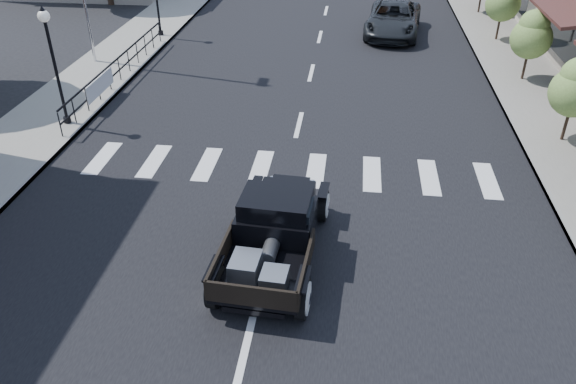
# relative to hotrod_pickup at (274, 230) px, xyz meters

# --- Properties ---
(ground) EXTENTS (120.00, 120.00, 0.00)m
(ground) POSITION_rel_hotrod_pickup_xyz_m (-0.18, 0.12, -0.81)
(ground) COLOR black
(ground) RESTS_ON ground
(road) EXTENTS (14.00, 80.00, 0.02)m
(road) POSITION_rel_hotrod_pickup_xyz_m (-0.18, 15.12, -0.80)
(road) COLOR black
(road) RESTS_ON ground
(road_markings) EXTENTS (12.00, 60.00, 0.06)m
(road_markings) POSITION_rel_hotrod_pickup_xyz_m (-0.18, 10.12, -0.81)
(road_markings) COLOR silver
(road_markings) RESTS_ON ground
(sidewalk_left) EXTENTS (3.00, 80.00, 0.15)m
(sidewalk_left) POSITION_rel_hotrod_pickup_xyz_m (-8.68, 15.12, -0.73)
(sidewalk_left) COLOR gray
(sidewalk_left) RESTS_ON ground
(sidewalk_right) EXTENTS (3.00, 80.00, 0.15)m
(sidewalk_right) POSITION_rel_hotrod_pickup_xyz_m (8.32, 15.12, -0.73)
(sidewalk_right) COLOR gray
(sidewalk_right) RESTS_ON ground
(railing) EXTENTS (0.08, 10.00, 1.00)m
(railing) POSITION_rel_hotrod_pickup_xyz_m (-7.48, 10.12, -0.16)
(railing) COLOR black
(railing) RESTS_ON sidewalk_left
(banner) EXTENTS (0.04, 2.20, 0.60)m
(banner) POSITION_rel_hotrod_pickup_xyz_m (-7.40, 8.12, -0.36)
(banner) COLOR silver
(banner) RESTS_ON sidewalk_left
(lamp_post_b) EXTENTS (0.36, 0.36, 3.78)m
(lamp_post_b) POSITION_rel_hotrod_pickup_xyz_m (-7.78, 6.12, 1.23)
(lamp_post_b) COLOR black
(lamp_post_b) RESTS_ON sidewalk_left
(small_tree_b) EXTENTS (1.51, 1.51, 2.52)m
(small_tree_b) POSITION_rel_hotrod_pickup_xyz_m (8.12, 6.77, 0.60)
(small_tree_b) COLOR olive
(small_tree_b) RESTS_ON sidewalk_right
(small_tree_c) EXTENTS (1.53, 1.53, 2.56)m
(small_tree_c) POSITION_rel_hotrod_pickup_xyz_m (8.12, 12.09, 0.62)
(small_tree_c) COLOR olive
(small_tree_c) RESTS_ON sidewalk_right
(small_tree_d) EXTENTS (1.56, 1.56, 2.59)m
(small_tree_d) POSITION_rel_hotrod_pickup_xyz_m (8.12, 17.32, 0.64)
(small_tree_d) COLOR olive
(small_tree_d) RESTS_ON sidewalk_right
(hotrod_pickup) EXTENTS (2.47, 4.80, 1.62)m
(hotrod_pickup) POSITION_rel_hotrod_pickup_xyz_m (0.00, 0.00, 0.00)
(hotrod_pickup) COLOR black
(hotrod_pickup) RESTS_ON ground
(second_car) EXTENTS (3.05, 5.56, 1.48)m
(second_car) POSITION_rel_hotrod_pickup_xyz_m (3.31, 17.98, -0.07)
(second_car) COLOR black
(second_car) RESTS_ON ground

